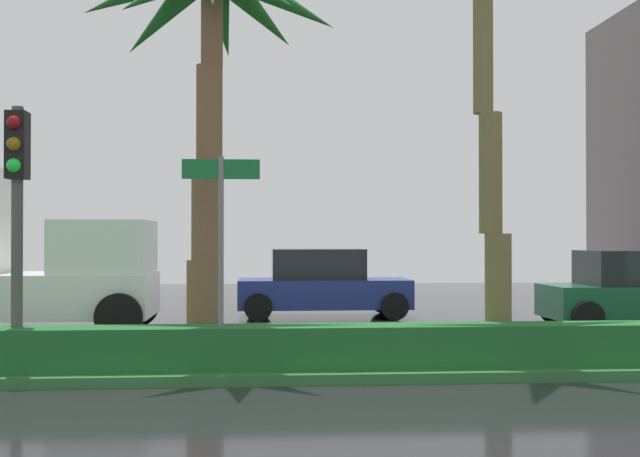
# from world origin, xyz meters

# --- Properties ---
(ground_plane) EXTENTS (90.00, 42.00, 0.10)m
(ground_plane) POSITION_xyz_m (0.00, 9.00, -0.05)
(ground_plane) COLOR black
(median_strip) EXTENTS (85.50, 4.00, 0.15)m
(median_strip) POSITION_xyz_m (0.00, 8.00, 0.07)
(median_strip) COLOR #2D6B33
(median_strip) RESTS_ON ground_plane
(median_hedge) EXTENTS (76.50, 0.70, 0.60)m
(median_hedge) POSITION_xyz_m (0.00, 6.60, 0.45)
(median_hedge) COLOR #1E6028
(median_hedge) RESTS_ON median_strip
(palm_tree_centre_left) EXTENTS (4.18, 4.03, 6.57)m
(palm_tree_centre_left) POSITION_xyz_m (-2.13, 7.69, 5.30)
(palm_tree_centre_left) COLOR brown
(palm_tree_centre_left) RESTS_ON median_strip
(traffic_signal_median_left) EXTENTS (0.28, 0.43, 3.71)m
(traffic_signal_median_left) POSITION_xyz_m (-4.80, 6.83, 2.70)
(traffic_signal_median_left) COLOR #4C4C47
(traffic_signal_median_left) RESTS_ON median_strip
(street_name_sign) EXTENTS (1.10, 0.08, 3.00)m
(street_name_sign) POSITION_xyz_m (-1.93, 6.63, 2.08)
(street_name_sign) COLOR slate
(street_name_sign) RESTS_ON median_strip
(car_in_traffic_leading) EXTENTS (4.30, 2.02, 1.72)m
(car_in_traffic_leading) POSITION_xyz_m (0.18, 15.28, 0.83)
(car_in_traffic_leading) COLOR navy
(car_in_traffic_leading) RESTS_ON ground_plane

